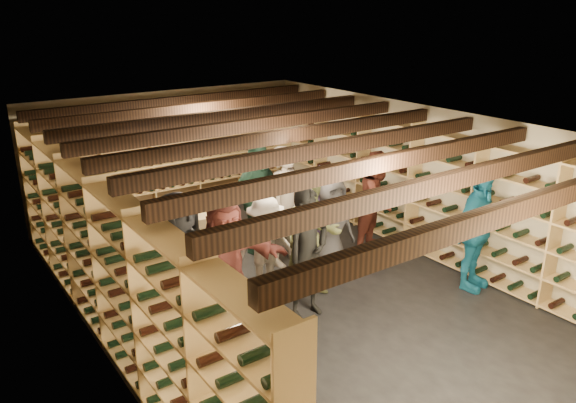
# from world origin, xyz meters

# --- Properties ---
(ground) EXTENTS (8.00, 8.00, 0.00)m
(ground) POSITION_xyz_m (0.00, 0.00, 0.00)
(ground) COLOR black
(ground) RESTS_ON ground
(walls) EXTENTS (5.52, 8.02, 2.40)m
(walls) POSITION_xyz_m (0.00, 0.00, 1.20)
(walls) COLOR #C0B295
(walls) RESTS_ON ground
(ceiling) EXTENTS (5.50, 8.00, 0.01)m
(ceiling) POSITION_xyz_m (0.00, 0.00, 2.40)
(ceiling) COLOR #BEB6A2
(ceiling) RESTS_ON walls
(ceiling_joists) EXTENTS (5.40, 7.12, 0.18)m
(ceiling_joists) POSITION_xyz_m (0.00, 0.00, 2.26)
(ceiling_joists) COLOR black
(ceiling_joists) RESTS_ON ground
(wine_rack_left) EXTENTS (0.32, 7.50, 2.15)m
(wine_rack_left) POSITION_xyz_m (-2.57, 0.00, 1.08)
(wine_rack_left) COLOR tan
(wine_rack_left) RESTS_ON ground
(wine_rack_right) EXTENTS (0.32, 7.50, 2.15)m
(wine_rack_right) POSITION_xyz_m (2.57, 0.00, 1.08)
(wine_rack_right) COLOR tan
(wine_rack_right) RESTS_ON ground
(wine_rack_back) EXTENTS (4.70, 0.30, 2.15)m
(wine_rack_back) POSITION_xyz_m (0.00, 3.83, 1.07)
(wine_rack_back) COLOR tan
(wine_rack_back) RESTS_ON ground
(crate_stack_left) EXTENTS (0.51, 0.35, 0.68)m
(crate_stack_left) POSITION_xyz_m (0.24, 2.65, 0.34)
(crate_stack_left) COLOR tan
(crate_stack_left) RESTS_ON ground
(crate_stack_right) EXTENTS (0.53, 0.37, 0.68)m
(crate_stack_right) POSITION_xyz_m (-0.40, 1.70, 0.34)
(crate_stack_right) COLOR tan
(crate_stack_right) RESTS_ON ground
(crate_loose) EXTENTS (0.51, 0.34, 0.17)m
(crate_loose) POSITION_xyz_m (1.03, 2.19, 0.09)
(crate_loose) COLOR tan
(crate_loose) RESTS_ON ground
(person_0) EXTENTS (1.02, 0.77, 1.87)m
(person_0) POSITION_xyz_m (-1.77, -0.28, 0.93)
(person_0) COLOR black
(person_0) RESTS_ON ground
(person_1) EXTENTS (0.70, 0.50, 1.78)m
(person_1) POSITION_xyz_m (-0.25, -0.82, 0.89)
(person_1) COLOR black
(person_1) RESTS_ON ground
(person_2) EXTENTS (1.01, 0.89, 1.76)m
(person_2) POSITION_xyz_m (0.13, -0.42, 0.88)
(person_2) COLOR #4E532F
(person_2) RESTS_ON ground
(person_4) EXTENTS (1.12, 0.64, 1.79)m
(person_4) POSITION_xyz_m (2.18, -1.57, 0.90)
(person_4) COLOR #156186
(person_4) RESTS_ON ground
(person_5) EXTENTS (1.63, 0.78, 1.69)m
(person_5) POSITION_xyz_m (-1.18, -0.34, 0.85)
(person_5) COLOR brown
(person_5) RESTS_ON ground
(person_7) EXTENTS (0.81, 0.67, 1.91)m
(person_7) POSITION_xyz_m (0.47, 0.67, 0.96)
(person_7) COLOR gray
(person_7) RESTS_ON ground
(person_8) EXTENTS (0.98, 0.88, 1.68)m
(person_8) POSITION_xyz_m (2.07, 0.31, 0.84)
(person_8) COLOR #4E2018
(person_8) RESTS_ON ground
(person_9) EXTENTS (1.03, 0.70, 1.48)m
(person_9) POSITION_xyz_m (-0.41, -0.07, 0.74)
(person_9) COLOR #BEB5AE
(person_9) RESTS_ON ground
(person_10) EXTENTS (1.19, 0.77, 1.89)m
(person_10) POSITION_xyz_m (0.31, 1.30, 0.94)
(person_10) COLOR #204335
(person_10) RESTS_ON ground
(person_11) EXTENTS (1.52, 0.92, 1.56)m
(person_11) POSITION_xyz_m (0.99, 0.49, 0.78)
(person_11) COLOR #80619A
(person_11) RESTS_ON ground
(person_12) EXTENTS (0.79, 0.55, 1.53)m
(person_12) POSITION_xyz_m (0.80, -0.03, 0.77)
(person_12) COLOR #2E2D31
(person_12) RESTS_ON ground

